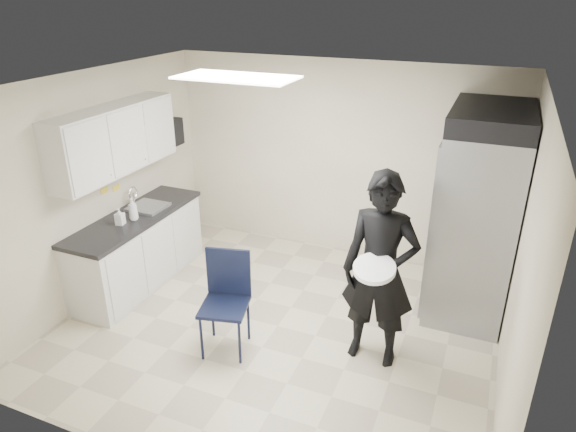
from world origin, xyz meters
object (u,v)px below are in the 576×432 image
at_px(lower_counter, 138,251).
at_px(commercial_fridge, 476,221).
at_px(folding_chair, 224,307).
at_px(man_tuxedo, 380,271).

xyz_separation_m(lower_counter, commercial_fridge, (3.78, 1.07, 0.62)).
relative_size(folding_chair, man_tuxedo, 0.52).
height_order(lower_counter, folding_chair, folding_chair).
distance_m(commercial_fridge, folding_chair, 2.88).
bearing_deg(man_tuxedo, folding_chair, -161.08).
relative_size(lower_counter, folding_chair, 1.87).
height_order(lower_counter, commercial_fridge, commercial_fridge).
bearing_deg(folding_chair, man_tuxedo, 5.12).
distance_m(lower_counter, commercial_fridge, 3.98).
distance_m(lower_counter, folding_chair, 1.79).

